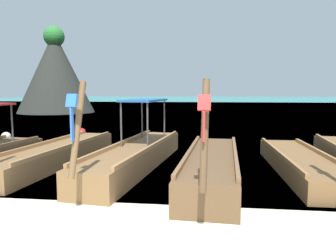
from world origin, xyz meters
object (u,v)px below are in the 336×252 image
object	(u,v)px
longtail_boat_violet_ribbon	(300,163)
mooring_buoy_near	(82,132)
longtail_boat_blue_ribbon	(136,155)
karst_rock	(54,74)
longtail_boat_turquoise_ribbon	(57,154)
mooring_buoy_far	(6,137)
longtail_boat_red_ribbon	(212,167)

from	to	relation	value
longtail_boat_violet_ribbon	mooring_buoy_near	bearing A→B (deg)	145.00
longtail_boat_blue_ribbon	karst_rock	distance (m)	26.52
longtail_boat_turquoise_ribbon	longtail_boat_blue_ribbon	size ratio (longest dim) A/B	0.94
mooring_buoy_far	longtail_boat_red_ribbon	bearing A→B (deg)	-29.78
longtail_boat_blue_ribbon	longtail_boat_violet_ribbon	distance (m)	4.55
mooring_buoy_near	longtail_boat_blue_ribbon	bearing A→B (deg)	-55.67
longtail_boat_violet_ribbon	mooring_buoy_far	size ratio (longest dim) A/B	13.71
longtail_boat_turquoise_ribbon	longtail_boat_violet_ribbon	size ratio (longest dim) A/B	1.13
longtail_boat_turquoise_ribbon	longtail_boat_red_ribbon	bearing A→B (deg)	-14.31
longtail_boat_red_ribbon	mooring_buoy_far	bearing A→B (deg)	150.22
longtail_boat_violet_ribbon	longtail_boat_red_ribbon	bearing A→B (deg)	-158.93
longtail_boat_violet_ribbon	mooring_buoy_near	distance (m)	10.42
mooring_buoy_far	mooring_buoy_near	bearing A→B (deg)	33.92
longtail_boat_turquoise_ribbon	longtail_boat_blue_ribbon	distance (m)	2.50
karst_rock	mooring_buoy_far	size ratio (longest dim) A/B	20.86
longtail_boat_turquoise_ribbon	mooring_buoy_far	size ratio (longest dim) A/B	15.44
mooring_buoy_far	karst_rock	bearing A→B (deg)	110.04
longtail_boat_blue_ribbon	longtail_boat_violet_ribbon	xyz separation A→B (m)	(4.54, -0.13, -0.10)
longtail_boat_blue_ribbon	longtail_boat_red_ribbon	size ratio (longest dim) A/B	1.16
longtail_boat_red_ribbon	longtail_boat_violet_ribbon	xyz separation A→B (m)	(2.39, 0.92, -0.07)
karst_rock	mooring_buoy_far	xyz separation A→B (m)	(6.77, -18.55, -3.71)
mooring_buoy_far	longtail_boat_turquoise_ribbon	bearing A→B (deg)	-42.68
longtail_boat_blue_ribbon	karst_rock	xyz separation A→B (m)	(-13.47, 22.57, 3.55)
longtail_boat_violet_ribbon	mooring_buoy_near	size ratio (longest dim) A/B	13.64
longtail_boat_turquoise_ribbon	longtail_boat_red_ribbon	world-z (taller)	longtail_boat_turquoise_ribbon
longtail_boat_red_ribbon	longtail_boat_turquoise_ribbon	bearing A→B (deg)	165.69
longtail_boat_turquoise_ribbon	longtail_boat_violet_ribbon	world-z (taller)	longtail_boat_violet_ribbon
longtail_boat_turquoise_ribbon	mooring_buoy_far	bearing A→B (deg)	137.32
longtail_boat_turquoise_ribbon	karst_rock	bearing A→B (deg)	116.07
longtail_boat_red_ribbon	karst_rock	distance (m)	28.55
longtail_boat_turquoise_ribbon	mooring_buoy_near	bearing A→B (deg)	104.71
karst_rock	mooring_buoy_near	bearing A→B (deg)	-60.46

